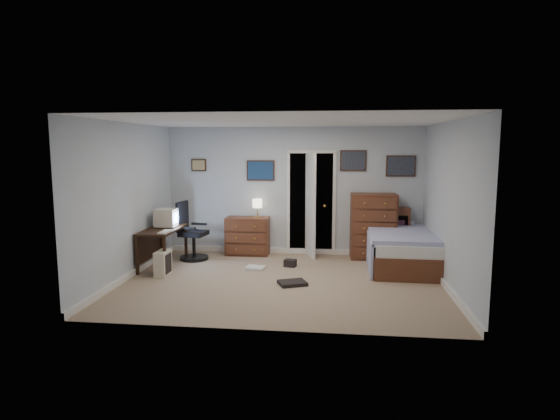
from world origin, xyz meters
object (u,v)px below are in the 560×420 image
object	(u,v)px
office_chair	(191,237)
low_dresser	(248,236)
computer_desk	(158,237)
tall_dresser	(373,226)
bed	(400,247)

from	to	relation	value
office_chair	low_dresser	xyz separation A→B (m)	(0.99, 0.52, -0.05)
computer_desk	tall_dresser	bearing A→B (deg)	15.85
bed	tall_dresser	bearing A→B (deg)	130.55
tall_dresser	low_dresser	bearing A→B (deg)	177.42
computer_desk	bed	world-z (taller)	bed
low_dresser	tall_dresser	size ratio (longest dim) A/B	0.67
computer_desk	tall_dresser	size ratio (longest dim) A/B	0.96
computer_desk	low_dresser	distance (m)	1.79
tall_dresser	computer_desk	bearing A→B (deg)	-166.22
computer_desk	low_dresser	world-z (taller)	low_dresser
low_dresser	bed	size ratio (longest dim) A/B	0.38
low_dresser	tall_dresser	distance (m)	2.44
low_dresser	tall_dresser	bearing A→B (deg)	0.16
office_chair	bed	xyz separation A→B (m)	(3.86, -0.04, -0.09)
computer_desk	low_dresser	size ratio (longest dim) A/B	1.43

